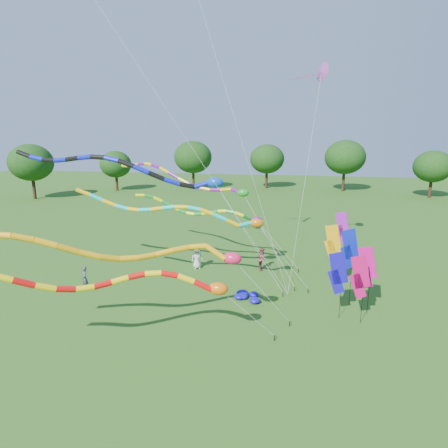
% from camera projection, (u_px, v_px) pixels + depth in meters
% --- Properties ---
extents(ground, '(160.00, 160.00, 0.00)m').
position_uv_depth(ground, '(239.00, 325.00, 20.32)').
color(ground, '#225316').
rests_on(ground, ground).
extents(tree_ring, '(118.59, 119.70, 9.60)m').
position_uv_depth(tree_ring, '(196.00, 214.00, 22.40)').
color(tree_ring, '#382314').
rests_on(tree_ring, ground).
extents(tube_kite_red, '(12.01, 5.98, 5.78)m').
position_uv_depth(tube_kite_red, '(133.00, 283.00, 16.51)').
color(tube_kite_red, black).
rests_on(tube_kite_red, ground).
extents(tube_kite_orange, '(13.64, 6.54, 6.83)m').
position_uv_depth(tube_kite_orange, '(140.00, 251.00, 17.35)').
color(tube_kite_orange, black).
rests_on(tube_kite_orange, ground).
extents(tube_kite_purple, '(14.35, 5.81, 8.64)m').
position_uv_depth(tube_kite_purple, '(189.00, 180.00, 27.47)').
color(tube_kite_purple, black).
rests_on(tube_kite_purple, ground).
extents(tube_kite_blue, '(17.07, 1.47, 9.70)m').
position_uv_depth(tube_kite_blue, '(138.00, 171.00, 23.01)').
color(tube_kite_blue, black).
rests_on(tube_kite_blue, ground).
extents(tube_kite_cyan, '(14.37, 2.25, 7.33)m').
position_uv_depth(tube_kite_cyan, '(189.00, 213.00, 23.27)').
color(tube_kite_cyan, black).
rests_on(tube_kite_cyan, ground).
extents(tube_kite_green, '(12.01, 1.30, 6.35)m').
position_uv_depth(tube_kite_green, '(214.00, 212.00, 27.72)').
color(tube_kite_green, black).
rests_on(tube_kite_green, ground).
extents(delta_kite_high_c, '(3.09, 6.78, 15.36)m').
position_uv_depth(delta_kite_high_c, '(321.00, 72.00, 25.74)').
color(delta_kite_high_c, black).
rests_on(delta_kite_high_c, ground).
extents(banner_pole_blue_b, '(1.15, 0.36, 4.79)m').
position_uv_depth(banner_pole_blue_b, '(349.00, 249.00, 22.09)').
color(banner_pole_blue_b, black).
rests_on(banner_pole_blue_b, ground).
extents(banner_pole_magenta_b, '(1.13, 0.43, 4.04)m').
position_uv_depth(banner_pole_magenta_b, '(366.00, 267.00, 21.18)').
color(banner_pole_magenta_b, black).
rests_on(banner_pole_magenta_b, ground).
extents(banner_pole_magenta_a, '(1.16, 0.20, 3.93)m').
position_uv_depth(banner_pole_magenta_a, '(360.00, 277.00, 20.02)').
color(banner_pole_magenta_a, black).
rests_on(banner_pole_magenta_a, ground).
extents(banner_pole_blue_a, '(1.16, 0.22, 3.94)m').
position_uv_depth(banner_pole_blue_a, '(338.00, 273.00, 20.56)').
color(banner_pole_blue_a, black).
rests_on(banner_pole_blue_a, ground).
extents(banner_pole_violet, '(1.12, 0.46, 4.64)m').
position_uv_depth(banner_pole_violet, '(342.00, 228.00, 27.64)').
color(banner_pole_violet, black).
rests_on(banner_pole_violet, ground).
extents(banner_pole_orange, '(1.15, 0.35, 4.54)m').
position_uv_depth(banner_pole_orange, '(333.00, 243.00, 24.14)').
color(banner_pole_orange, black).
rests_on(banner_pole_orange, ground).
extents(blue_nylon_heap, '(1.76, 1.68, 0.47)m').
position_uv_depth(blue_nylon_heap, '(246.00, 295.00, 23.66)').
color(blue_nylon_heap, '#130DB2').
rests_on(blue_nylon_heap, ground).
extents(person_a, '(1.01, 0.86, 1.76)m').
position_uv_depth(person_a, '(197.00, 257.00, 28.88)').
color(person_a, beige).
rests_on(person_a, ground).
extents(person_b, '(0.70, 0.70, 1.64)m').
position_uv_depth(person_b, '(85.00, 278.00, 24.80)').
color(person_b, '#3F4358').
rests_on(person_b, ground).
extents(person_c, '(0.71, 0.88, 1.70)m').
position_uv_depth(person_c, '(262.00, 259.00, 28.62)').
color(person_c, maroon).
rests_on(person_c, ground).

